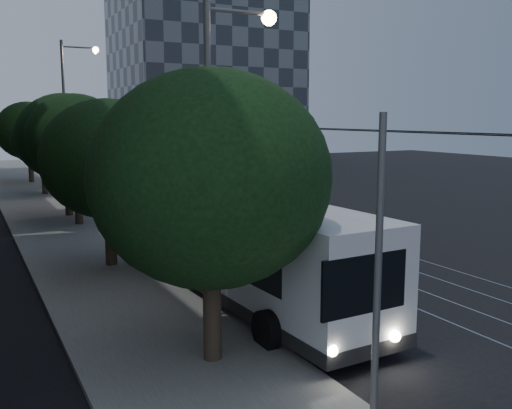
{
  "coord_description": "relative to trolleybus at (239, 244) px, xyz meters",
  "views": [
    {
      "loc": [
        -12.0,
        -18.02,
        5.92
      ],
      "look_at": [
        -1.36,
        2.48,
        2.35
      ],
      "focal_mm": 40.0,
      "sensor_mm": 36.0,
      "label": 1
    }
  ],
  "objects": [
    {
      "name": "ground",
      "position": [
        4.1,
        1.61,
        -1.81
      ],
      "size": [
        120.0,
        120.0,
        0.0
      ],
      "primitive_type": "plane",
      "color": "black",
      "rests_on": "ground"
    },
    {
      "name": "sidewalk",
      "position": [
        -3.4,
        21.61,
        -1.73
      ],
      "size": [
        5.0,
        90.0,
        0.15
      ],
      "primitive_type": "cube",
      "color": "slate",
      "rests_on": "ground"
    },
    {
      "name": "tram_rails",
      "position": [
        6.6,
        21.61,
        -1.8
      ],
      "size": [
        4.52,
        90.0,
        0.02
      ],
      "color": "#96969E",
      "rests_on": "ground"
    },
    {
      "name": "overhead_wires",
      "position": [
        -0.87,
        21.61,
        1.66
      ],
      "size": [
        2.23,
        90.0,
        6.0
      ],
      "color": "black",
      "rests_on": "ground"
    },
    {
      "name": "building_distant_right",
      "position": [
        22.1,
        56.61,
        10.19
      ],
      "size": [
        22.0,
        18.0,
        24.0
      ],
      "primitive_type": "cube",
      "color": "#31383F",
      "rests_on": "ground"
    },
    {
      "name": "trolleybus",
      "position": [
        0.0,
        0.0,
        0.0
      ],
      "size": [
        3.35,
        13.21,
        5.63
      ],
      "rotation": [
        0.0,
        0.0,
        0.05
      ],
      "color": "silver",
      "rests_on": "ground"
    },
    {
      "name": "pickup_silver",
      "position": [
        1.4,
        15.11,
        -1.05
      ],
      "size": [
        2.94,
        5.63,
        1.51
      ],
      "primitive_type": "imported",
      "rotation": [
        0.0,
        0.0,
        -0.08
      ],
      "color": "#A7AAAF",
      "rests_on": "ground"
    },
    {
      "name": "car_white_a",
      "position": [
        1.25,
        20.61,
        -1.15
      ],
      "size": [
        1.68,
        3.91,
        1.31
      ],
      "primitive_type": "imported",
      "rotation": [
        0.0,
        0.0,
        0.03
      ],
      "color": "silver",
      "rests_on": "ground"
    },
    {
      "name": "car_white_b",
      "position": [
        1.4,
        22.94,
        -1.19
      ],
      "size": [
        2.23,
        4.43,
        1.24
      ],
      "primitive_type": "imported",
      "rotation": [
        0.0,
        0.0,
        0.12
      ],
      "color": "silver",
      "rests_on": "ground"
    },
    {
      "name": "car_white_c",
      "position": [
        1.4,
        26.11,
        -1.02
      ],
      "size": [
        2.07,
        4.9,
        1.57
      ],
      "primitive_type": "imported",
      "rotation": [
        0.0,
        0.0,
        -0.09
      ],
      "color": "white",
      "rests_on": "ground"
    },
    {
      "name": "car_white_d",
      "position": [
        0.87,
        33.11,
        -1.07
      ],
      "size": [
        2.48,
        4.56,
        1.47
      ],
      "primitive_type": "imported",
      "rotation": [
        0.0,
        0.0,
        -0.18
      ],
      "color": "#BABABE",
      "rests_on": "ground"
    },
    {
      "name": "tree_0",
      "position": [
        -2.84,
        -4.37,
        2.69
      ],
      "size": [
        5.61,
        5.61,
        7.03
      ],
      "color": "black",
      "rests_on": "ground"
    },
    {
      "name": "tree_1",
      "position": [
        -2.9,
        5.64,
        2.5
      ],
      "size": [
        5.11,
        5.11,
        6.62
      ],
      "color": "black",
      "rests_on": "ground"
    },
    {
      "name": "tree_2",
      "position": [
        -2.4,
        15.09,
        2.99
      ],
      "size": [
        5.18,
        5.18,
        7.15
      ],
      "color": "black",
      "rests_on": "ground"
    },
    {
      "name": "tree_3",
      "position": [
        -2.4,
        18.26,
        2.92
      ],
      "size": [
        5.64,
        5.64,
        7.28
      ],
      "color": "black",
      "rests_on": "ground"
    },
    {
      "name": "tree_4",
      "position": [
        -2.4,
        28.81,
        2.41
      ],
      "size": [
        4.57,
        4.57,
        6.29
      ],
      "color": "black",
      "rests_on": "ground"
    },
    {
      "name": "tree_5",
      "position": [
        -2.4,
        37.81,
        2.88
      ],
      "size": [
        5.67,
        5.67,
        7.25
      ],
      "color": "black",
      "rests_on": "ground"
    },
    {
      "name": "streetlamp_near",
      "position": [
        -1.3,
        -1.55,
        3.76
      ],
      "size": [
        2.25,
        0.44,
        9.17
      ],
      "color": "#5F5F62",
      "rests_on": "ground"
    },
    {
      "name": "streetlamp_far",
      "position": [
        -0.67,
        26.29,
        4.88
      ],
      "size": [
        2.68,
        0.44,
        11.23
      ],
      "color": "#5F5F62",
      "rests_on": "ground"
    }
  ]
}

